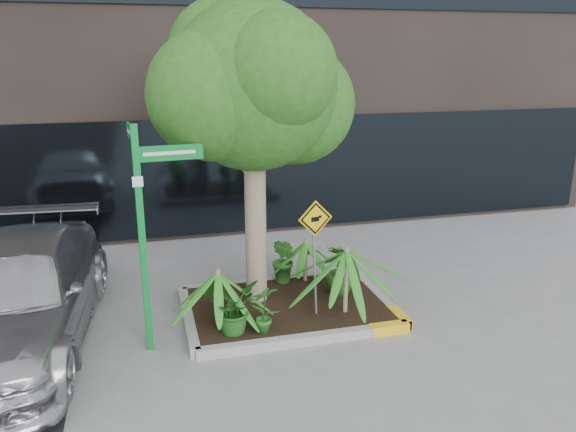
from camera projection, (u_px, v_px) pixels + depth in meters
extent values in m
plane|color=gray|center=(280.00, 321.00, 8.85)|extent=(80.00, 80.00, 0.00)
cube|color=#9E9E99|center=(272.00, 282.00, 10.17)|extent=(3.20, 0.15, 0.15)
cube|color=#9E9E99|center=(307.00, 340.00, 8.13)|extent=(3.20, 0.15, 0.15)
cube|color=#9E9E99|center=(188.00, 319.00, 8.76)|extent=(0.15, 2.20, 0.15)
cube|color=#9E9E99|center=(378.00, 297.00, 9.55)|extent=(0.15, 2.20, 0.15)
cube|color=yellow|center=(389.00, 329.00, 8.45)|extent=(0.60, 0.17, 0.15)
cube|color=black|center=(287.00, 305.00, 9.14)|extent=(3.05, 2.05, 0.06)
cylinder|color=gray|center=(255.00, 215.00, 8.92)|extent=(0.34, 0.34, 3.17)
cylinder|color=gray|center=(261.00, 142.00, 8.61)|extent=(0.60, 0.17, 1.03)
sphere|color=#205819|center=(253.00, 86.00, 8.35)|extent=(2.54, 2.54, 2.54)
sphere|color=#205819|center=(295.00, 105.00, 8.92)|extent=(1.90, 1.90, 1.90)
sphere|color=#205819|center=(213.00, 95.00, 8.03)|extent=(1.90, 1.90, 1.90)
sphere|color=#205819|center=(277.00, 73.00, 7.75)|extent=(1.69, 1.69, 1.69)
sphere|color=#205819|center=(226.00, 56.00, 8.64)|extent=(1.80, 1.80, 1.80)
cylinder|color=gray|center=(346.00, 279.00, 8.70)|extent=(0.07, 0.07, 1.09)
cylinder|color=gray|center=(219.00, 297.00, 8.30)|extent=(0.07, 0.07, 0.89)
cylinder|color=gray|center=(305.00, 260.00, 9.95)|extent=(0.07, 0.07, 0.78)
imported|color=silver|center=(16.00, 296.00, 8.02)|extent=(2.46, 5.23, 1.48)
imported|color=#1E5418|center=(233.00, 308.00, 8.11)|extent=(0.97, 0.97, 0.76)
imported|color=#295C1B|center=(340.00, 269.00, 9.41)|extent=(0.68, 0.68, 0.86)
imported|color=#22611E|center=(264.00, 308.00, 8.10)|extent=(0.48, 0.48, 0.75)
imported|color=#24661D|center=(284.00, 260.00, 9.84)|extent=(0.60, 0.60, 0.84)
cube|color=#0B822E|center=(142.00, 243.00, 7.58)|extent=(0.10, 0.10, 3.21)
cube|color=#0B822E|center=(170.00, 153.00, 7.38)|extent=(0.89, 0.12, 0.21)
cube|color=#0B822E|center=(131.00, 133.00, 7.56)|extent=(0.12, 0.89, 0.21)
cube|color=white|center=(170.00, 153.00, 7.37)|extent=(0.68, 0.07, 0.05)
cube|color=white|center=(130.00, 133.00, 7.56)|extent=(0.07, 0.68, 0.05)
cube|color=white|center=(138.00, 182.00, 7.29)|extent=(0.14, 0.02, 0.14)
cylinder|color=slate|center=(314.00, 262.00, 8.62)|extent=(0.07, 0.22, 1.66)
cube|color=#E5B70B|center=(315.00, 218.00, 8.40)|extent=(0.56, 0.09, 0.56)
cube|color=black|center=(316.00, 219.00, 8.39)|extent=(0.49, 0.07, 0.50)
cube|color=#E5B70B|center=(316.00, 219.00, 8.39)|extent=(0.42, 0.06, 0.42)
cube|color=black|center=(315.00, 219.00, 8.39)|extent=(0.13, 0.02, 0.07)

